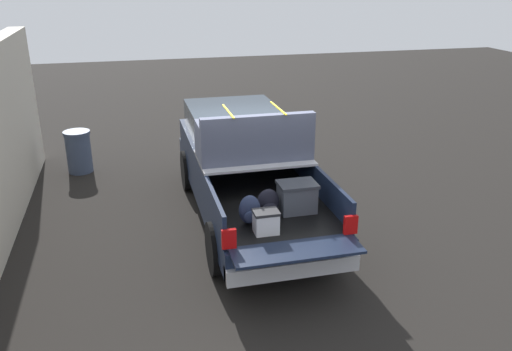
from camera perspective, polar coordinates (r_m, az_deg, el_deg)
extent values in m
plane|color=black|center=(10.03, -0.83, -4.66)|extent=(40.00, 40.00, 0.00)
cube|color=#162138|center=(9.77, -0.85, -1.36)|extent=(5.50, 1.92, 0.45)
cube|color=black|center=(8.61, 0.97, -2.83)|extent=(2.80, 1.80, 0.04)
cube|color=#162138|center=(8.34, -5.21, -2.01)|extent=(2.80, 0.06, 0.50)
cube|color=#162138|center=(8.79, 6.85, -0.84)|extent=(2.80, 0.06, 0.50)
cube|color=#162138|center=(9.76, -1.10, 1.59)|extent=(0.06, 1.80, 0.50)
cube|color=#162138|center=(7.17, 4.45, -8.13)|extent=(0.55, 1.80, 0.04)
cube|color=#B2B2B7|center=(9.12, -0.27, 1.97)|extent=(1.25, 1.92, 0.04)
cube|color=#162138|center=(10.85, -2.50, 3.62)|extent=(2.30, 1.92, 0.50)
cube|color=#2D3842|center=(10.61, -2.43, 6.07)|extent=(1.94, 1.76, 0.51)
cube|color=#162138|center=(12.14, -3.79, 5.22)|extent=(0.40, 1.82, 0.38)
cube|color=#B2B2B7|center=(7.48, 4.00, -9.91)|extent=(0.24, 1.92, 0.24)
cube|color=red|center=(7.12, -2.96, -6.88)|extent=(0.06, 0.20, 0.28)
cube|color=red|center=(7.60, 10.22, -5.27)|extent=(0.06, 0.20, 0.28)
cylinder|color=black|center=(11.32, -7.22, 0.58)|extent=(0.84, 0.30, 0.84)
cylinder|color=black|center=(11.63, 1.40, 1.33)|extent=(0.84, 0.30, 0.84)
cylinder|color=black|center=(8.16, -4.08, -7.86)|extent=(0.84, 0.30, 0.84)
cylinder|color=black|center=(8.59, 7.62, -6.42)|extent=(0.84, 0.30, 0.84)
cube|color=#474C56|center=(8.17, 4.46, -2.49)|extent=(0.40, 0.55, 0.42)
cube|color=#31353C|center=(8.08, 4.51, -0.96)|extent=(0.44, 0.59, 0.05)
ellipsoid|color=black|center=(8.03, 1.32, -2.88)|extent=(0.20, 0.35, 0.42)
ellipsoid|color=black|center=(7.96, 1.52, -3.61)|extent=(0.09, 0.25, 0.18)
ellipsoid|color=#283351|center=(7.74, -0.70, -3.71)|extent=(0.20, 0.32, 0.45)
ellipsoid|color=#283351|center=(7.68, -0.51, -4.50)|extent=(0.09, 0.23, 0.20)
cube|color=white|center=(7.51, 1.09, -5.18)|extent=(0.26, 0.34, 0.30)
cube|color=#262628|center=(7.43, 1.10, -4.01)|extent=(0.28, 0.36, 0.04)
cube|color=#4C5166|center=(9.05, -0.27, 3.34)|extent=(0.84, 1.92, 0.42)
cube|color=#4C5166|center=(8.61, 0.27, 5.27)|extent=(0.16, 1.92, 0.40)
cube|color=#4C5166|center=(8.84, -5.79, 4.98)|extent=(0.60, 0.20, 0.22)
cube|color=#4C5166|center=(9.23, 4.87, 5.71)|extent=(0.60, 0.20, 0.22)
cube|color=yellow|center=(8.79, -3.03, 6.98)|extent=(0.94, 0.03, 0.02)
cube|color=yellow|center=(8.99, 2.42, 7.31)|extent=(0.94, 0.03, 0.02)
cylinder|color=#3F4C66|center=(12.86, -18.63, 2.30)|extent=(0.56, 0.56, 0.90)
cylinder|color=#3F4C66|center=(12.72, -18.89, 4.39)|extent=(0.60, 0.60, 0.08)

